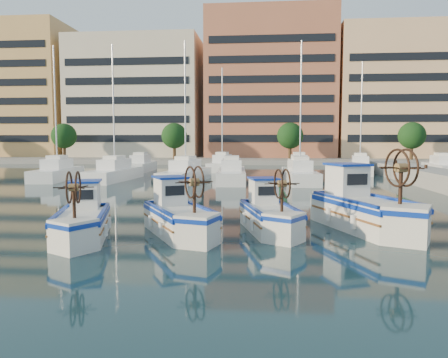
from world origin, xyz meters
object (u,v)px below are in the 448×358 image
Objects in this scene: fishing_boat_c at (269,213)px; fishing_boat_d at (363,207)px; fishing_boat_a at (83,219)px; fishing_boat_b at (178,215)px.

fishing_boat_c is 3.66m from fishing_boat_d.
fishing_boat_a is at bearing 172.99° from fishing_boat_d.
fishing_boat_d is at bearing -1.73° from fishing_boat_a.
fishing_boat_c is at bearing 0.42° from fishing_boat_a.
fishing_boat_b is 3.43m from fishing_boat_c.
fishing_boat_b reaches higher than fishing_boat_a.
fishing_boat_a is 0.95× the size of fishing_boat_b.
fishing_boat_a reaches higher than fishing_boat_c.
fishing_boat_a is at bearing -178.14° from fishing_boat_c.
fishing_boat_d reaches higher than fishing_boat_b.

